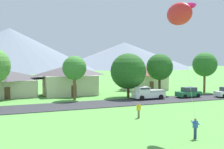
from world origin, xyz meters
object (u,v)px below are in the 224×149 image
parked_car_green_mid_west (188,93)px  tree_far_right (160,67)px  house_rightmost (7,83)px  tree_near_right (74,68)px  house_leftmost (70,79)px  house_right_center (144,78)px  kite_flyer_with_kite (180,15)px  watcher_person (139,110)px  pickup_truck_white_west_side (148,93)px  tree_center (128,71)px  tree_near_left (205,65)px

parked_car_green_mid_west → tree_far_right: bearing=121.0°
house_rightmost → tree_near_right: 13.02m
house_leftmost → house_rightmost: house_leftmost is taller
house_right_center → kite_flyer_with_kite: (-13.99, -31.85, 7.64)m
tree_near_right → watcher_person: 16.70m
pickup_truck_white_west_side → tree_near_right: bearing=159.9°
house_leftmost → house_right_center: bearing=8.1°
pickup_truck_white_west_side → parked_car_green_mid_west: bearing=-5.2°
house_rightmost → tree_near_right: (10.01, -7.86, 2.73)m
kite_flyer_with_kite → watcher_person: size_ratio=6.76×
tree_far_right → watcher_person: 20.48m
house_leftmost → kite_flyer_with_kite: kite_flyer_with_kite is taller
house_leftmost → tree_near_right: 6.92m
tree_center → parked_car_green_mid_west: size_ratio=1.77×
house_leftmost → parked_car_green_mid_west: (17.76, -11.23, -1.99)m
tree_far_right → parked_car_green_mid_west: size_ratio=1.77×
kite_flyer_with_kite → watcher_person: kite_flyer_with_kite is taller
house_rightmost → tree_far_right: (25.71, -7.91, 2.73)m
watcher_person → tree_near_left: bearing=35.0°
kite_flyer_with_kite → tree_center: bearing=75.7°
tree_center → tree_far_right: (6.62, 0.79, 0.61)m
tree_center → kite_flyer_with_kite: kite_flyer_with_kite is taller
house_rightmost → house_right_center: bearing=2.1°
tree_near_left → house_leftmost: bearing=165.5°
tree_center → parked_car_green_mid_west: tree_center is taller
house_rightmost → pickup_truck_white_west_side: house_rightmost is taller
house_right_center → parked_car_green_mid_west: bearing=-85.5°
tree_near_right → house_leftmost: bearing=83.5°
tree_near_right → tree_far_right: size_ratio=0.94×
tree_far_right → pickup_truck_white_west_side: (-4.63, -3.99, -4.04)m
house_leftmost → tree_center: (8.34, -7.35, 1.63)m
parked_car_green_mid_west → kite_flyer_with_kite: bearing=-129.5°
parked_car_green_mid_west → pickup_truck_white_west_side: bearing=174.8°
tree_near_right → pickup_truck_white_west_side: size_ratio=1.34×
tree_center → tree_near_right: size_ratio=1.07×
house_rightmost → parked_car_green_mid_west: (28.51, -12.58, -1.50)m
house_right_center → pickup_truck_white_west_side: bearing=-116.2°
tree_near_left → parked_car_green_mid_west: (-7.39, -4.74, -4.61)m
house_leftmost → tree_near_left: (25.16, -6.49, 2.62)m
pickup_truck_white_west_side → kite_flyer_with_kite: 22.36m
tree_far_right → tree_near_right: bearing=179.8°
house_rightmost → pickup_truck_white_west_side: 24.24m
tree_near_left → kite_flyer_with_kite: 32.48m
house_leftmost → tree_far_right: (14.96, -6.56, 2.24)m
kite_flyer_with_kite → watcher_person: (-0.12, 7.16, -9.31)m
house_rightmost → kite_flyer_with_kite: bearing=-66.4°
tree_near_left → house_right_center: bearing=133.7°
watcher_person → kite_flyer_with_kite: bearing=-89.0°
tree_far_right → watcher_person: size_ratio=4.48×
tree_near_right → kite_flyer_with_kite: size_ratio=0.62×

